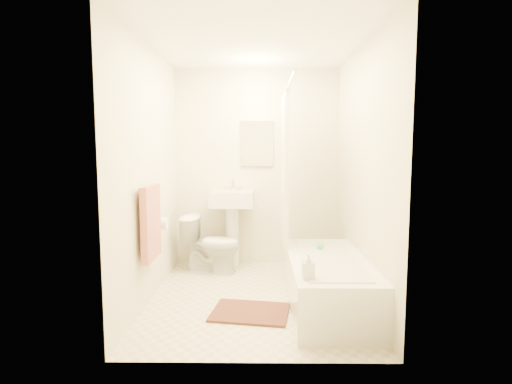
{
  "coord_description": "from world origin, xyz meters",
  "views": [
    {
      "loc": [
        0.04,
        -3.74,
        1.42
      ],
      "look_at": [
        0.0,
        0.25,
        1.0
      ],
      "focal_mm": 28.0,
      "sensor_mm": 36.0,
      "label": 1
    }
  ],
  "objects_px": {
    "bath_mat": "(250,312)",
    "soap_bottle": "(308,266)",
    "toilet": "(212,245)",
    "sink": "(232,225)",
    "bathtub": "(327,282)"
  },
  "relations": [
    {
      "from": "bath_mat",
      "to": "soap_bottle",
      "type": "relative_size",
      "value": 3.36
    },
    {
      "from": "toilet",
      "to": "sink",
      "type": "distance_m",
      "value": 0.39
    },
    {
      "from": "sink",
      "to": "bathtub",
      "type": "height_order",
      "value": "sink"
    },
    {
      "from": "toilet",
      "to": "bathtub",
      "type": "bearing_deg",
      "value": -120.44
    },
    {
      "from": "soap_bottle",
      "to": "bath_mat",
      "type": "bearing_deg",
      "value": 139.15
    },
    {
      "from": "bathtub",
      "to": "soap_bottle",
      "type": "xyz_separation_m",
      "value": [
        -0.25,
        -0.58,
        0.32
      ]
    },
    {
      "from": "toilet",
      "to": "bathtub",
      "type": "distance_m",
      "value": 1.55
    },
    {
      "from": "sink",
      "to": "soap_bottle",
      "type": "relative_size",
      "value": 5.12
    },
    {
      "from": "toilet",
      "to": "sink",
      "type": "xyz_separation_m",
      "value": [
        0.22,
        0.26,
        0.18
      ]
    },
    {
      "from": "toilet",
      "to": "soap_bottle",
      "type": "height_order",
      "value": "toilet"
    },
    {
      "from": "sink",
      "to": "bathtub",
      "type": "bearing_deg",
      "value": -51.63
    },
    {
      "from": "sink",
      "to": "toilet",
      "type": "bearing_deg",
      "value": -129.5
    },
    {
      "from": "bath_mat",
      "to": "bathtub",
      "type": "bearing_deg",
      "value": 14.93
    },
    {
      "from": "sink",
      "to": "soap_bottle",
      "type": "bearing_deg",
      "value": -67.7
    },
    {
      "from": "bathtub",
      "to": "bath_mat",
      "type": "xyz_separation_m",
      "value": [
        -0.7,
        -0.19,
        -0.21
      ]
    }
  ]
}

